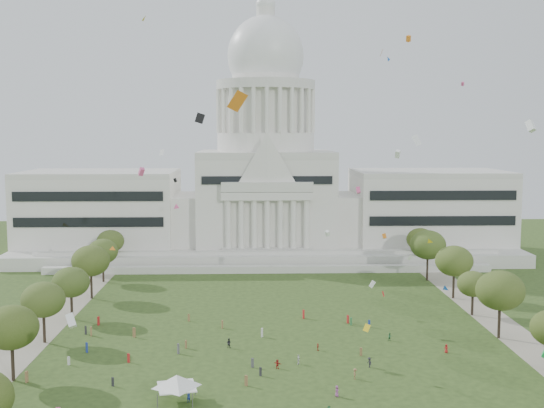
# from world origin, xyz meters

# --- Properties ---
(ground) EXTENTS (400.00, 400.00, 0.00)m
(ground) POSITION_xyz_m (0.00, 0.00, 0.00)
(ground) COLOR #2E421A
(ground) RESTS_ON ground
(capitol) EXTENTS (160.00, 64.50, 91.30)m
(capitol) POSITION_xyz_m (0.00, 113.59, 22.30)
(capitol) COLOR beige
(capitol) RESTS_ON ground
(path_left) EXTENTS (8.00, 160.00, 0.04)m
(path_left) POSITION_xyz_m (-48.00, 30.00, 0.02)
(path_left) COLOR gray
(path_left) RESTS_ON ground
(path_right) EXTENTS (8.00, 160.00, 0.04)m
(path_right) POSITION_xyz_m (48.00, 30.00, 0.02)
(path_right) COLOR gray
(path_right) RESTS_ON ground
(row_tree_l_1) EXTENTS (8.86, 8.86, 12.59)m
(row_tree_l_1) POSITION_xyz_m (-44.07, -2.96, 8.95)
(row_tree_l_1) COLOR black
(row_tree_l_1) RESTS_ON ground
(row_tree_l_2) EXTENTS (8.42, 8.42, 11.97)m
(row_tree_l_2) POSITION_xyz_m (-45.04, 17.30, 8.51)
(row_tree_l_2) COLOR black
(row_tree_l_2) RESTS_ON ground
(row_tree_r_2) EXTENTS (9.55, 9.55, 13.58)m
(row_tree_r_2) POSITION_xyz_m (44.17, 17.44, 9.66)
(row_tree_r_2) COLOR black
(row_tree_r_2) RESTS_ON ground
(row_tree_l_3) EXTENTS (8.12, 8.12, 11.55)m
(row_tree_l_3) POSITION_xyz_m (-44.09, 33.92, 8.21)
(row_tree_l_3) COLOR black
(row_tree_l_3) RESTS_ON ground
(row_tree_r_3) EXTENTS (7.01, 7.01, 9.98)m
(row_tree_r_3) POSITION_xyz_m (44.40, 34.48, 7.08)
(row_tree_r_3) COLOR black
(row_tree_r_3) RESTS_ON ground
(row_tree_l_4) EXTENTS (9.29, 9.29, 13.21)m
(row_tree_l_4) POSITION_xyz_m (-44.08, 52.42, 9.39)
(row_tree_l_4) COLOR black
(row_tree_l_4) RESTS_ON ground
(row_tree_r_4) EXTENTS (9.19, 9.19, 13.06)m
(row_tree_r_4) POSITION_xyz_m (44.76, 50.04, 9.29)
(row_tree_r_4) COLOR black
(row_tree_r_4) RESTS_ON ground
(row_tree_l_5) EXTENTS (8.33, 8.33, 11.85)m
(row_tree_l_5) POSITION_xyz_m (-45.22, 71.01, 8.42)
(row_tree_l_5) COLOR black
(row_tree_l_5) RESTS_ON ground
(row_tree_r_5) EXTENTS (9.82, 9.82, 13.96)m
(row_tree_r_5) POSITION_xyz_m (43.49, 70.19, 9.93)
(row_tree_r_5) COLOR black
(row_tree_r_5) RESTS_ON ground
(row_tree_l_6) EXTENTS (8.19, 8.19, 11.64)m
(row_tree_l_6) POSITION_xyz_m (-46.87, 89.14, 8.27)
(row_tree_l_6) COLOR black
(row_tree_l_6) RESTS_ON ground
(row_tree_r_6) EXTENTS (8.42, 8.42, 11.97)m
(row_tree_r_6) POSITION_xyz_m (45.96, 88.13, 8.51)
(row_tree_r_6) COLOR black
(row_tree_r_6) RESTS_ON ground
(event_tent) EXTENTS (9.19, 9.19, 4.34)m
(event_tent) POSITION_xyz_m (-16.16, -12.80, 3.37)
(event_tent) COLOR #4C4C4C
(event_tent) RESTS_ON ground
(person_0) EXTENTS (0.94, 0.91, 1.63)m
(person_0) POSITION_xyz_m (31.23, 8.89, 0.81)
(person_0) COLOR #B21E1E
(person_0) RESTS_ON ground
(person_2) EXTENTS (0.92, 0.76, 1.63)m
(person_2) POSITION_xyz_m (22.27, 16.42, 0.82)
(person_2) COLOR #33723F
(person_2) RESTS_ON ground
(person_3) EXTENTS (0.96, 1.28, 1.77)m
(person_3) POSITION_xyz_m (15.62, 1.51, 0.89)
(person_3) COLOR #26262B
(person_3) RESTS_ON ground
(person_4) EXTENTS (0.90, 1.15, 1.74)m
(person_4) POSITION_xyz_m (3.42, 3.51, 0.87)
(person_4) COLOR silver
(person_4) RESTS_ON ground
(person_5) EXTENTS (1.54, 1.36, 1.60)m
(person_5) POSITION_xyz_m (-0.37, 1.44, 0.80)
(person_5) COLOR #B21E1E
(person_5) RESTS_ON ground
(person_6) EXTENTS (0.68, 0.93, 1.76)m
(person_6) POSITION_xyz_m (8.35, -11.38, 0.88)
(person_6) COLOR #994C8C
(person_6) RESTS_ON ground
(person_7) EXTENTS (0.82, 0.79, 1.81)m
(person_7) POSITION_xyz_m (-14.39, -12.90, 0.91)
(person_7) COLOR navy
(person_7) RESTS_ON ground
(person_8) EXTENTS (1.03, 0.83, 1.85)m
(person_8) POSITION_xyz_m (-9.17, 13.03, 0.92)
(person_8) COLOR #26262B
(person_8) RESTS_ON ground
(person_9) EXTENTS (0.85, 1.27, 1.80)m
(person_9) POSITION_xyz_m (12.31, -4.00, 0.90)
(person_9) COLOR olive
(person_9) RESTS_ON ground
(person_10) EXTENTS (0.67, 0.91, 1.39)m
(person_10) POSITION_xyz_m (7.57, 10.88, 0.70)
(person_10) COLOR #B21E1E
(person_10) RESTS_ON ground
(distant_crowd) EXTENTS (61.81, 39.93, 1.95)m
(distant_crowd) POSITION_xyz_m (-15.92, 15.69, 0.88)
(distant_crowd) COLOR olive
(distant_crowd) RESTS_ON ground
(kite_swarm) EXTENTS (85.27, 94.05, 63.03)m
(kite_swarm) POSITION_xyz_m (1.88, 6.48, 29.59)
(kite_swarm) COLOR #E54C8C
(kite_swarm) RESTS_ON ground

